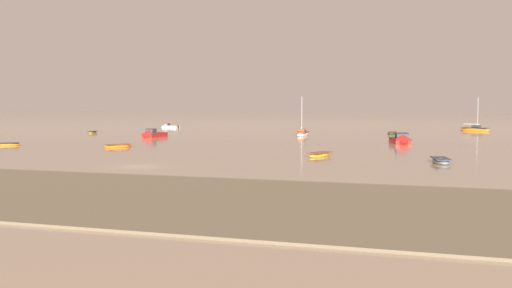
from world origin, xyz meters
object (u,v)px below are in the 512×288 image
object	(u,v)px
rowboat_moored_3	(319,155)
rowboat_moored_4	(118,146)
motorboat_moored_2	(152,135)
sailboat_moored_0	(302,134)
motorboat_moored_0	(401,141)
motorboat_moored_3	(168,127)
rowboat_moored_5	(441,161)
rowboat_moored_0	(93,132)
rowboat_moored_2	(392,133)
sailboat_moored_1	(475,130)
rowboat_moored_6	(7,145)

from	to	relation	value
rowboat_moored_3	rowboat_moored_4	distance (m)	29.57
rowboat_moored_4	motorboat_moored_2	bearing A→B (deg)	-130.31
sailboat_moored_0	motorboat_moored_2	size ratio (longest dim) A/B	1.22
motorboat_moored_0	motorboat_moored_3	size ratio (longest dim) A/B	1.31
motorboat_moored_0	motorboat_moored_3	bearing A→B (deg)	-141.71
rowboat_moored_5	motorboat_moored_0	bearing A→B (deg)	-178.81
sailboat_moored_0	motorboat_moored_3	size ratio (longest dim) A/B	1.46
rowboat_moored_0	rowboat_moored_2	size ratio (longest dim) A/B	0.84
rowboat_moored_0	motorboat_moored_3	world-z (taller)	motorboat_moored_3
rowboat_moored_3	motorboat_moored_3	bearing A→B (deg)	54.97
rowboat_moored_0	sailboat_moored_0	xyz separation A→B (m)	(43.09, 3.76, 0.18)
sailboat_moored_0	motorboat_moored_0	bearing A→B (deg)	42.33
sailboat_moored_1	rowboat_moored_3	xyz separation A→B (m)	(-19.65, -73.55, -0.16)
sailboat_moored_0	sailboat_moored_1	world-z (taller)	sailboat_moored_1
motorboat_moored_0	rowboat_moored_2	distance (m)	29.77
sailboat_moored_1	rowboat_moored_5	distance (m)	77.50
motorboat_moored_0	rowboat_moored_2	bearing A→B (deg)	172.06
rowboat_moored_5	rowboat_moored_6	size ratio (longest dim) A/B	1.27
rowboat_moored_0	rowboat_moored_6	size ratio (longest dim) A/B	1.04
rowboat_moored_3	rowboat_moored_6	xyz separation A→B (m)	(-45.97, 3.63, -0.02)
sailboat_moored_1	motorboat_moored_2	xyz separation A→B (m)	(-56.29, -43.98, 0.02)
rowboat_moored_3	rowboat_moored_5	distance (m)	13.63
motorboat_moored_2	rowboat_moored_3	world-z (taller)	motorboat_moored_2
motorboat_moored_3	rowboat_moored_5	world-z (taller)	motorboat_moored_3
sailboat_moored_1	rowboat_moored_4	bearing A→B (deg)	-92.52
sailboat_moored_0	rowboat_moored_2	xyz separation A→B (m)	(15.58, 11.41, -0.14)
sailboat_moored_1	motorboat_moored_3	xyz separation A→B (m)	(-72.52, -4.39, -0.10)
rowboat_moored_3	rowboat_moored_6	size ratio (longest dim) A/B	1.18
motorboat_moored_3	rowboat_moored_5	distance (m)	98.28
rowboat_moored_2	motorboat_moored_2	bearing A→B (deg)	-56.29
motorboat_moored_2	rowboat_moored_4	bearing A→B (deg)	23.62
sailboat_moored_1	rowboat_moored_0	bearing A→B (deg)	-122.46
motorboat_moored_2	rowboat_moored_0	bearing A→B (deg)	-111.64
motorboat_moored_0	motorboat_moored_3	distance (m)	74.54
motorboat_moored_0	rowboat_moored_5	world-z (taller)	motorboat_moored_0
motorboat_moored_3	rowboat_moored_6	world-z (taller)	motorboat_moored_3
sailboat_moored_0	rowboat_moored_4	distance (m)	41.30
rowboat_moored_4	rowboat_moored_6	bearing A→B (deg)	-51.54
motorboat_moored_3	rowboat_moored_3	xyz separation A→B (m)	(52.88, -69.16, -0.06)
motorboat_moored_0	rowboat_moored_4	world-z (taller)	motorboat_moored_0
sailboat_moored_0	rowboat_moored_3	size ratio (longest dim) A/B	1.77
rowboat_moored_0	sailboat_moored_0	bearing A→B (deg)	78.68
motorboat_moored_0	rowboat_moored_4	size ratio (longest dim) A/B	1.68
sailboat_moored_0	motorboat_moored_2	xyz separation A→B (m)	(-24.41, -13.61, 0.02)
motorboat_moored_3	sailboat_moored_1	bearing A→B (deg)	-168.36
sailboat_moored_0	rowboat_moored_6	world-z (taller)	sailboat_moored_0
sailboat_moored_1	motorboat_moored_3	distance (m)	72.66
motorboat_moored_2	motorboat_moored_0	bearing A→B (deg)	90.33
motorboat_moored_2	rowboat_moored_5	world-z (taller)	motorboat_moored_2
motorboat_moored_0	motorboat_moored_3	xyz separation A→B (m)	(-60.11, 44.07, -0.14)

